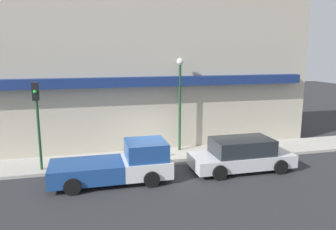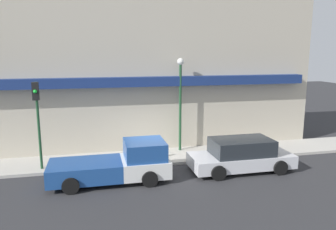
{
  "view_description": "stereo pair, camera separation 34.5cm",
  "coord_description": "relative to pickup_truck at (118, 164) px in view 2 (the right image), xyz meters",
  "views": [
    {
      "loc": [
        -3.09,
        -14.84,
        5.48
      ],
      "look_at": [
        0.89,
        1.02,
        2.34
      ],
      "focal_mm": 35.0,
      "sensor_mm": 36.0,
      "label": 1
    },
    {
      "loc": [
        -2.76,
        -14.92,
        5.48
      ],
      "look_at": [
        0.89,
        1.02,
        2.34
      ],
      "focal_mm": 35.0,
      "sensor_mm": 36.0,
      "label": 2
    }
  ],
  "objects": [
    {
      "name": "building",
      "position": [
        1.84,
        5.37,
        4.26
      ],
      "size": [
        19.8,
        3.8,
        10.03
      ],
      "color": "#BCB29E",
      "rests_on": "ground"
    },
    {
      "name": "fire_hydrant",
      "position": [
        2.35,
        2.29,
        -0.32
      ],
      "size": [
        0.17,
        0.17,
        0.57
      ],
      "color": "#196633",
      "rests_on": "sidewalk"
    },
    {
      "name": "traffic_light",
      "position": [
        -3.41,
        1.85,
        2.16
      ],
      "size": [
        0.28,
        0.42,
        4.05
      ],
      "color": "#1E4728",
      "rests_on": "sidewalk"
    },
    {
      "name": "parked_car",
      "position": [
        5.71,
        -0.0,
        -0.01
      ],
      "size": [
        4.8,
        2.12,
        1.52
      ],
      "rotation": [
        0.0,
        0.0,
        0.01
      ],
      "color": "silver",
      "rests_on": "ground"
    },
    {
      "name": "ground_plane",
      "position": [
        1.85,
        1.35,
        -0.75
      ],
      "size": [
        80.0,
        80.0,
        0.0
      ],
      "primitive_type": "plane",
      "color": "#2D2D30"
    },
    {
      "name": "street_lamp",
      "position": [
        3.65,
        3.34,
        2.58
      ],
      "size": [
        0.36,
        0.36,
        5.04
      ],
      "color": "#1E4728",
      "rests_on": "sidewalk"
    },
    {
      "name": "sidewalk",
      "position": [
        1.85,
        2.62,
        -0.68
      ],
      "size": [
        36.0,
        2.54,
        0.14
      ],
      "color": "#B7B2A8",
      "rests_on": "ground"
    },
    {
      "name": "pickup_truck",
      "position": [
        0.0,
        0.0,
        0.0
      ],
      "size": [
        5.07,
        2.15,
        1.71
      ],
      "rotation": [
        0.0,
        0.0,
        -0.02
      ],
      "color": "white",
      "rests_on": "ground"
    }
  ]
}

